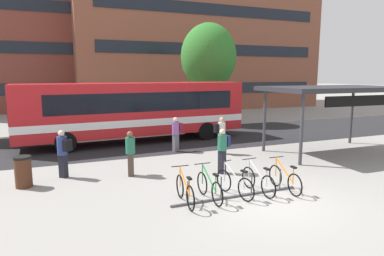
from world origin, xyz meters
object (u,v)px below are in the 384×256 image
at_px(parked_bicycle_orange_0, 185,191).
at_px(parked_bicycle_silver_3, 258,181).
at_px(parked_bicycle_green_1, 209,187).
at_px(commuter_navy_pack_3, 223,148).
at_px(commuter_black_pack_4, 63,151).
at_px(commuter_grey_pack_1, 130,150).
at_px(parked_bicycle_silver_2, 235,184).
at_px(commuter_black_pack_2, 221,133).
at_px(trash_bin, 23,172).
at_px(parked_bicycle_orange_4, 285,179).
at_px(transit_shelter, 333,91).
at_px(street_tree_1, 209,57).
at_px(city_bus, 134,110).
at_px(commuter_maroon_pack_0, 176,132).

relative_size(parked_bicycle_orange_0, parked_bicycle_silver_3, 1.00).
bearing_deg(parked_bicycle_green_1, commuter_navy_pack_3, -35.66).
relative_size(parked_bicycle_orange_0, commuter_navy_pack_3, 1.03).
distance_m(parked_bicycle_silver_3, commuter_black_pack_4, 6.81).
height_order(parked_bicycle_orange_0, commuter_grey_pack_1, commuter_grey_pack_1).
height_order(parked_bicycle_silver_3, commuter_grey_pack_1, commuter_grey_pack_1).
relative_size(parked_bicycle_green_1, parked_bicycle_silver_2, 1.01).
xyz_separation_m(commuter_black_pack_2, trash_bin, (-8.07, -1.75, -0.47)).
height_order(parked_bicycle_orange_4, commuter_black_pack_4, commuter_black_pack_4).
bearing_deg(parked_bicycle_silver_2, transit_shelter, -75.60).
height_order(commuter_navy_pack_3, street_tree_1, street_tree_1).
relative_size(parked_bicycle_orange_4, commuter_navy_pack_3, 1.03).
xyz_separation_m(parked_bicycle_green_1, commuter_black_pack_4, (-3.89, 3.90, 0.60)).
xyz_separation_m(transit_shelter, street_tree_1, (-1.25, 10.93, 2.04)).
distance_m(parked_bicycle_orange_0, transit_shelter, 9.52).
bearing_deg(parked_bicycle_orange_0, city_bus, 0.10).
relative_size(parked_bicycle_silver_2, commuter_black_pack_4, 0.99).
height_order(transit_shelter, commuter_maroon_pack_0, transit_shelter).
xyz_separation_m(parked_bicycle_silver_2, commuter_black_pack_4, (-4.73, 3.89, 0.60)).
relative_size(city_bus, commuter_navy_pack_3, 7.24).
bearing_deg(commuter_grey_pack_1, parked_bicycle_silver_2, 51.73).
height_order(parked_bicycle_green_1, commuter_maroon_pack_0, commuter_maroon_pack_0).
xyz_separation_m(parked_bicycle_orange_0, commuter_black_pack_4, (-3.12, 3.90, 0.60)).
bearing_deg(commuter_navy_pack_3, city_bus, -104.86).
bearing_deg(commuter_black_pack_2, parked_bicycle_silver_3, -94.53).
distance_m(parked_bicycle_orange_0, commuter_black_pack_2, 6.30).
xyz_separation_m(parked_bicycle_green_1, parked_bicycle_silver_2, (0.84, 0.01, 0.00)).
xyz_separation_m(parked_bicycle_green_1, street_tree_1, (6.52, 14.28, 4.57)).
height_order(commuter_maroon_pack_0, street_tree_1, street_tree_1).
xyz_separation_m(parked_bicycle_silver_3, transit_shelter, (6.13, 3.38, 2.53)).
bearing_deg(commuter_maroon_pack_0, city_bus, -89.41).
bearing_deg(parked_bicycle_silver_3, trash_bin, 60.83).
height_order(commuter_black_pack_2, commuter_black_pack_4, commuter_black_pack_4).
distance_m(commuter_maroon_pack_0, commuter_black_pack_2, 2.13).
distance_m(parked_bicycle_silver_2, commuter_black_pack_2, 5.50).
bearing_deg(commuter_black_pack_4, parked_bicycle_green_1, -178.45).
height_order(transit_shelter, commuter_grey_pack_1, transit_shelter).
bearing_deg(parked_bicycle_silver_3, commuter_black_pack_4, 51.68).
relative_size(commuter_maroon_pack_0, commuter_grey_pack_1, 1.01).
bearing_deg(transit_shelter, parked_bicycle_silver_2, -152.88).
bearing_deg(street_tree_1, city_bus, -143.52).
bearing_deg(parked_bicycle_silver_2, parked_bicycle_orange_4, -107.47).
height_order(parked_bicycle_silver_3, trash_bin, trash_bin).
relative_size(parked_bicycle_orange_0, parked_bicycle_green_1, 1.00).
bearing_deg(parked_bicycle_orange_0, commuter_black_pack_2, -32.29).
xyz_separation_m(city_bus, street_tree_1, (6.68, 4.94, 3.18)).
relative_size(parked_bicycle_orange_0, commuter_grey_pack_1, 1.05).
xyz_separation_m(parked_bicycle_orange_0, parked_bicycle_orange_4, (3.30, -0.17, 0.00)).
xyz_separation_m(commuter_navy_pack_3, street_tree_1, (4.92, 11.99, 3.98)).
distance_m(city_bus, parked_bicycle_green_1, 9.44).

